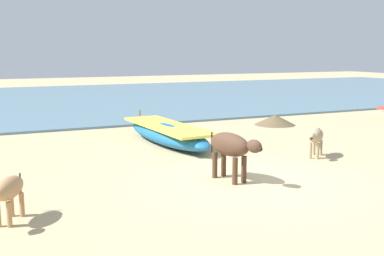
# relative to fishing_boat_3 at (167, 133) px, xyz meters

# --- Properties ---
(ground) EXTENTS (80.00, 80.00, 0.00)m
(ground) POSITION_rel_fishing_boat_3_xyz_m (0.11, -4.38, -0.30)
(ground) COLOR tan
(sea_water) EXTENTS (60.00, 20.00, 0.08)m
(sea_water) POSITION_rel_fishing_boat_3_xyz_m (0.11, 13.39, -0.26)
(sea_water) COLOR slate
(sea_water) RESTS_ON ground
(fishing_boat_3) EXTENTS (1.41, 4.58, 0.75)m
(fishing_boat_3) POSITION_rel_fishing_boat_3_xyz_m (0.00, 0.00, 0.00)
(fishing_boat_3) COLOR #1E669E
(fishing_boat_3) RESTS_ON ground
(calf_near_tan) EXTENTS (0.70, 1.03, 0.71)m
(calf_near_tan) POSITION_rel_fishing_boat_3_xyz_m (-4.52, -4.83, 0.21)
(calf_near_tan) COLOR tan
(calf_near_tan) RESTS_ON ground
(calf_far_dun) EXTENTS (0.95, 0.86, 0.72)m
(calf_far_dun) POSITION_rel_fishing_boat_3_xyz_m (2.71, -3.16, 0.22)
(calf_far_dun) COLOR tan
(calf_far_dun) RESTS_ON ground
(cow_second_adult_dark) EXTENTS (0.64, 1.50, 0.98)m
(cow_second_adult_dark) POSITION_rel_fishing_boat_3_xyz_m (-0.26, -4.17, 0.41)
(cow_second_adult_dark) COLOR #4C3323
(cow_second_adult_dark) RESTS_ON ground
(debris_pile_0) EXTENTS (1.53, 1.53, 0.36)m
(debris_pile_0) POSITION_rel_fishing_boat_3_xyz_m (4.80, 1.63, -0.12)
(debris_pile_0) COLOR brown
(debris_pile_0) RESTS_ON ground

